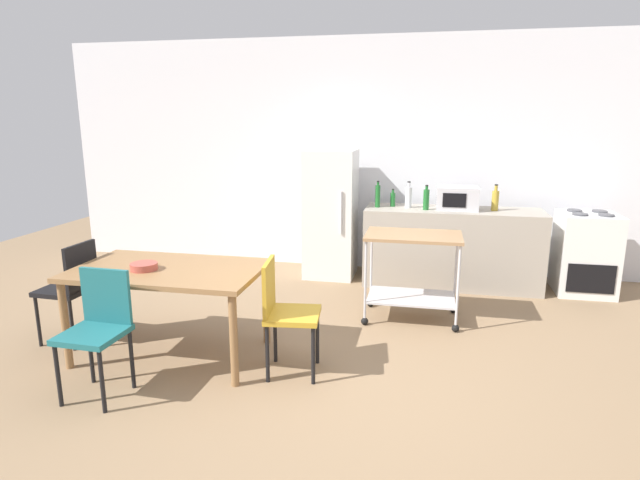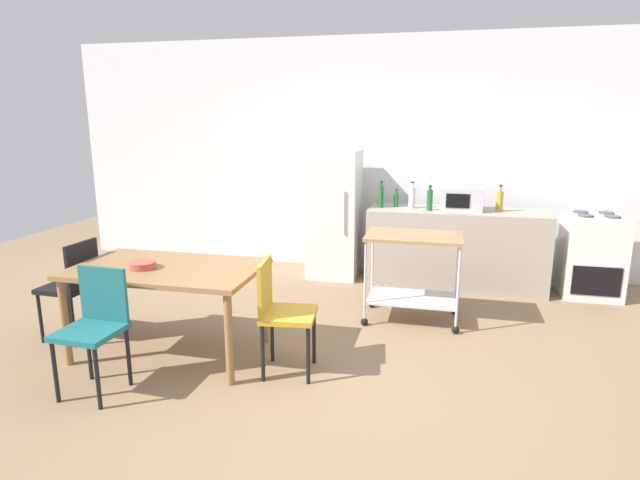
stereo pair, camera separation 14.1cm
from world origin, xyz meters
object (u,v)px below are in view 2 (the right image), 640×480
Objects in this scene: microwave at (461,199)px; fruit_bowl at (143,265)px; dining_table at (167,276)px; bottle_sparkling_water at (412,197)px; bottle_wine at (396,199)px; bottle_soy_sauce at (430,200)px; chair_black at (73,283)px; stove_oven at (591,255)px; refrigerator at (334,214)px; chair_teal at (95,322)px; kitchen_cart at (413,263)px; chair_mustard at (280,308)px; bottle_sesame_oil at (381,196)px; bottle_hot_sauce at (500,201)px.

fruit_bowl is at bearing -135.16° from microwave.
bottle_sparkling_water is (1.80, 2.41, 0.36)m from dining_table.
bottle_soy_sauce reaches higher than bottle_wine.
stove_oven is (4.72, 2.34, -0.07)m from chair_black.
refrigerator is at bearing 174.93° from bottle_sparkling_water.
dining_table is 7.19× the size of bottle_wine.
refrigerator is 5.49× the size of bottle_soy_sauce.
chair_teal is 2.82m from kitchen_cart.
chair_mustard is 2.66m from bottle_soy_sauce.
chair_black is at bearing -144.86° from microwave.
refrigerator reaches higher than chair_black.
fruit_bowl is (-1.77, -2.55, -0.21)m from bottle_wine.
dining_table is 0.97× the size of refrigerator.
bottle_soy_sauce is 0.61× the size of microwave.
kitchen_cart is 2.95× the size of bottle_sesame_oil.
refrigerator is 0.78m from bottle_wine.
bottle_wine is 0.19m from bottle_sparkling_water.
bottle_sparkling_water reaches higher than chair_teal.
kitchen_cart is (2.10, 1.88, 0.05)m from chair_teal.
stove_oven is 4.33× the size of fruit_bowl.
chair_mustard is (0.99, -0.11, -0.15)m from dining_table.
bottle_sesame_oil is at bearing 111.57° from kitchen_cart.
bottle_sesame_oil is 2.94m from fruit_bowl.
refrigerator is 3.37× the size of microwave.
chair_teal is 0.57× the size of refrigerator.
stove_oven is at bearing 0.39° from bottle_hot_sauce.
refrigerator reaches higher than dining_table.
bottle_sparkling_water reaches higher than chair_mustard.
chair_teal is at bearing -126.42° from bottle_soy_sauce.
stove_oven is (3.96, 3.09, -0.07)m from chair_teal.
bottle_hot_sauce is at bearing -0.31° from bottle_sparkling_water.
bottle_sesame_oil is at bearing -12.43° from refrigerator.
microwave is 1.55× the size of bottle_hot_sauce.
chair_mustard is 3.00× the size of bottle_hot_sauce.
bottle_soy_sauce is (2.20, 2.98, 0.50)m from chair_teal.
chair_mustard is 1.18m from fruit_bowl.
chair_teal is 1.93× the size of microwave.
stove_oven is 2.05m from bottle_sparkling_water.
refrigerator is at bearing 128.87° from kitchen_cart.
bottle_wine is at bearing 158.72° from bottle_soy_sauce.
bottle_sesame_oil reaches higher than kitchen_cart.
bottle_sparkling_water is 1.03× the size of bottle_hot_sauce.
stove_oven is 4.66m from fruit_bowl.
chair_black is 1.00× the size of chair_teal.
stove_oven is 2.39m from bottle_sesame_oil.
bottle_sesame_oil is (1.44, 2.37, 0.36)m from dining_table.
bottle_sesame_oil reaches higher than bottle_sparkling_water.
chair_black is at bearing 137.60° from chair_teal.
chair_mustard reaches higher than kitchen_cart.
bottle_hot_sauce is at bearing 54.43° from kitchen_cart.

